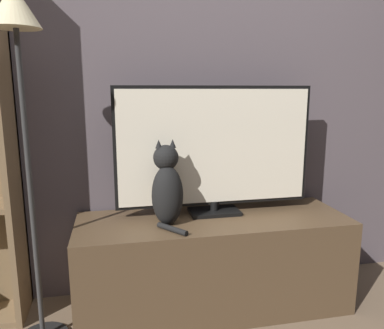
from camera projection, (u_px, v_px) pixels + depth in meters
The scene contains 5 objects.
wall_back at pixel (202, 76), 2.20m from camera, with size 4.80×0.05×2.60m.
tv_stand at pixel (213, 262), 2.11m from camera, with size 1.49×0.51×0.53m.
tv at pixel (215, 149), 2.07m from camera, with size 1.10×0.17×0.72m.
cat at pixel (167, 188), 1.93m from camera, with size 0.17×0.29×0.45m.
floor_lamp at pixel (19, 66), 1.60m from camera, with size 0.24×0.24×1.65m.
Camera 1 is at (-0.52, -0.97, 1.22)m, focal length 35.00 mm.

